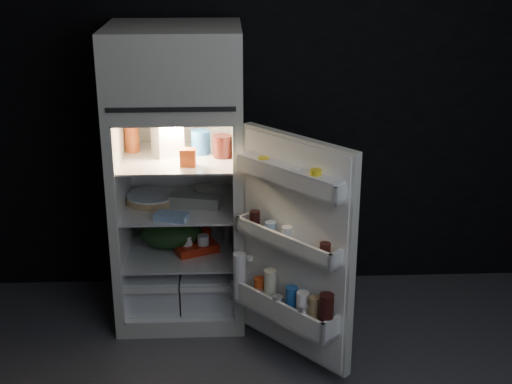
{
  "coord_description": "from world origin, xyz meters",
  "views": [
    {
      "loc": [
        -0.3,
        -2.73,
        2.29
      ],
      "look_at": [
        -0.14,
        1.0,
        0.9
      ],
      "focal_mm": 50.0,
      "sensor_mm": 36.0,
      "label": 1
    }
  ],
  "objects_px": {
    "egg_carton": "(195,201)",
    "yogurt_tray": "(197,248)",
    "refrigerator": "(178,166)",
    "fridge_door": "(292,253)",
    "milk_jug": "(167,135)"
  },
  "relations": [
    {
      "from": "fridge_door",
      "to": "yogurt_tray",
      "type": "relative_size",
      "value": 4.84
    },
    {
      "from": "refrigerator",
      "to": "yogurt_tray",
      "type": "relative_size",
      "value": 7.07
    },
    {
      "from": "fridge_door",
      "to": "egg_carton",
      "type": "relative_size",
      "value": 3.98
    },
    {
      "from": "refrigerator",
      "to": "yogurt_tray",
      "type": "xyz_separation_m",
      "value": [
        0.1,
        -0.08,
        -0.5
      ]
    },
    {
      "from": "refrigerator",
      "to": "egg_carton",
      "type": "distance_m",
      "value": 0.23
    },
    {
      "from": "yogurt_tray",
      "to": "milk_jug",
      "type": "bearing_deg",
      "value": 129.08
    },
    {
      "from": "milk_jug",
      "to": "egg_carton",
      "type": "relative_size",
      "value": 0.78
    },
    {
      "from": "refrigerator",
      "to": "egg_carton",
      "type": "relative_size",
      "value": 5.8
    },
    {
      "from": "fridge_door",
      "to": "yogurt_tray",
      "type": "xyz_separation_m",
      "value": [
        -0.53,
        0.58,
        -0.23
      ]
    },
    {
      "from": "yogurt_tray",
      "to": "refrigerator",
      "type": "bearing_deg",
      "value": 116.06
    },
    {
      "from": "refrigerator",
      "to": "egg_carton",
      "type": "bearing_deg",
      "value": -40.63
    },
    {
      "from": "refrigerator",
      "to": "yogurt_tray",
      "type": "distance_m",
      "value": 0.52
    },
    {
      "from": "egg_carton",
      "to": "yogurt_tray",
      "type": "distance_m",
      "value": 0.31
    },
    {
      "from": "milk_jug",
      "to": "fridge_door",
      "type": "bearing_deg",
      "value": -68.0
    },
    {
      "from": "fridge_door",
      "to": "egg_carton",
      "type": "xyz_separation_m",
      "value": [
        -0.53,
        0.58,
        0.08
      ]
    }
  ]
}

